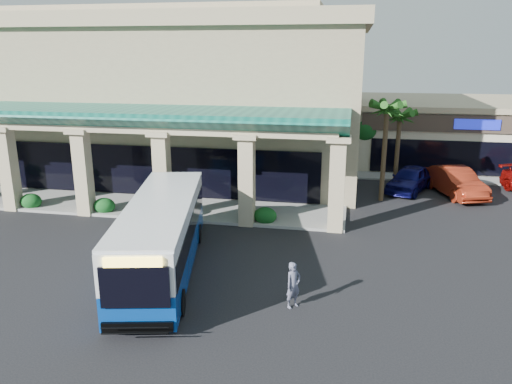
% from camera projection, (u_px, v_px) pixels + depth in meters
% --- Properties ---
extents(ground, '(110.00, 110.00, 0.00)m').
position_uv_depth(ground, '(187.00, 263.00, 21.16)').
color(ground, black).
extents(main_building, '(30.80, 14.80, 11.35)m').
position_uv_depth(main_building, '(150.00, 94.00, 36.19)').
color(main_building, tan).
rests_on(main_building, ground).
extents(arcade, '(30.00, 6.20, 5.70)m').
position_uv_depth(arcade, '(89.00, 157.00, 28.27)').
color(arcade, '#0E584C').
rests_on(arcade, ground).
extents(strip_mall, '(22.50, 12.50, 4.90)m').
position_uv_depth(strip_mall, '(497.00, 132.00, 39.85)').
color(strip_mall, beige).
rests_on(strip_mall, ground).
extents(palm_0, '(2.40, 2.40, 6.60)m').
position_uv_depth(palm_0, '(385.00, 146.00, 29.09)').
color(palm_0, '#1A4913').
rests_on(palm_0, ground).
extents(palm_1, '(2.40, 2.40, 5.80)m').
position_uv_depth(palm_1, '(398.00, 144.00, 31.85)').
color(palm_1, '#1A4913').
rests_on(palm_1, ground).
extents(broadleaf_tree, '(2.60, 2.60, 4.81)m').
position_uv_depth(broadleaf_tree, '(364.00, 138.00, 37.07)').
color(broadleaf_tree, '#0F4515').
rests_on(broadleaf_tree, ground).
extents(transit_bus, '(4.69, 10.93, 2.97)m').
position_uv_depth(transit_bus, '(162.00, 237.00, 19.93)').
color(transit_bus, '#083C9B').
rests_on(transit_bus, ground).
extents(pedestrian, '(0.70, 0.72, 1.67)m').
position_uv_depth(pedestrian, '(293.00, 285.00, 17.31)').
color(pedestrian, slate).
rests_on(pedestrian, ground).
extents(car_silver, '(3.69, 5.13, 1.62)m').
position_uv_depth(car_silver, '(410.00, 179.00, 31.73)').
color(car_silver, '#0E0E54').
rests_on(car_silver, ground).
extents(car_white, '(3.34, 5.55, 1.73)m').
position_uv_depth(car_white, '(456.00, 182.00, 30.80)').
color(car_white, '#9E2B15').
rests_on(car_white, ground).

